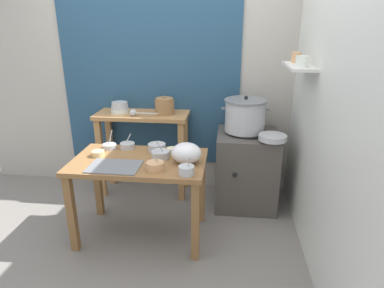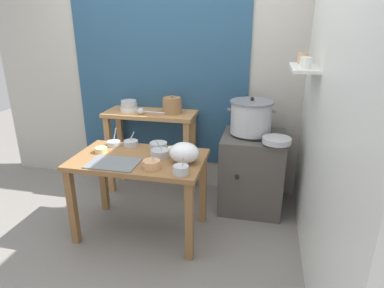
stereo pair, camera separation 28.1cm
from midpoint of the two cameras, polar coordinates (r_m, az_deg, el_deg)
name	(u,v)px [view 1 (the left image)]	position (r m, az deg, el deg)	size (l,w,h in m)	color
ground_plane	(146,236)	(3.12, -10.60, -15.24)	(9.00, 9.00, 0.00)	gray
wall_back	(172,71)	(3.62, -5.64, 12.35)	(4.40, 0.12, 2.60)	#B2ADA3
wall_right	(322,89)	(2.72, 18.62, 8.81)	(0.30, 3.20, 2.60)	silver
prep_table	(140,172)	(2.85, -11.78, -4.74)	(1.10, 0.66, 0.72)	olive
back_shelf_table	(143,133)	(3.58, -10.62, 1.75)	(0.96, 0.40, 0.90)	#B27F4C
stove_block	(246,169)	(3.42, 6.95, -4.27)	(0.60, 0.61, 0.78)	#4C4742
steamer_pot	(245,115)	(3.25, 6.65, 4.86)	(0.46, 0.41, 0.35)	#B7BABF
clay_pot	(165,106)	(3.44, -7.06, 6.42)	(0.20, 0.20, 0.19)	olive
bowl_stack_enamel	(120,108)	(3.58, -14.48, 6.02)	(0.18, 0.18, 0.11)	silver
ladle	(134,113)	(3.42, -12.21, 5.23)	(0.30, 0.07, 0.07)	#B7BABF
serving_tray	(115,166)	(2.71, -16.06, -3.79)	(0.40, 0.28, 0.01)	slate
plastic_bag	(186,153)	(2.66, -4.00, -1.61)	(0.24, 0.21, 0.17)	white
wide_pan	(273,137)	(3.07, 11.11, 1.06)	(0.26, 0.26, 0.05)	#B7BABF
prep_bowl_0	(157,147)	(2.95, -8.78, -0.58)	(0.15, 0.15, 0.07)	#B7BABF
prep_bowl_1	(186,170)	(2.47, -4.23, -4.53)	(0.12, 0.12, 0.15)	#B7BABF
prep_bowl_2	(98,153)	(2.96, -18.42, -1.56)	(0.11, 0.11, 0.05)	#E5C684
prep_bowl_3	(161,154)	(2.79, -8.29, -1.80)	(0.15, 0.15, 0.17)	#B7BABF
prep_bowl_4	(155,166)	(2.58, -9.45, -3.74)	(0.14, 0.14, 0.14)	tan
prep_bowl_5	(127,145)	(3.06, -13.61, -0.27)	(0.13, 0.13, 0.13)	#B7BABF
prep_bowl_6	(109,146)	(3.10, -16.52, -0.39)	(0.12, 0.12, 0.17)	#B7BABF
prep_bowl_7	(173,151)	(2.88, -6.08, -1.17)	(0.10, 0.10, 0.05)	beige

